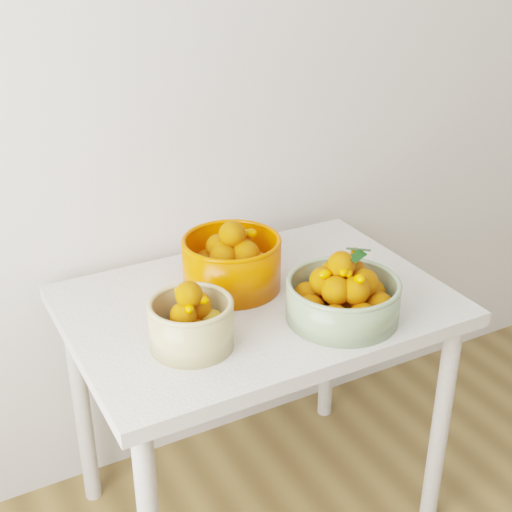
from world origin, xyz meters
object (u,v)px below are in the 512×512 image
object	(u,v)px
bowl_cream	(191,322)
bowl_orange	(231,261)
table	(257,329)
bowl_green	(343,296)

from	to	relation	value
bowl_cream	bowl_orange	world-z (taller)	bowl_orange
table	bowl_green	distance (m)	0.29
table	bowl_orange	bearing A→B (deg)	106.69
table	bowl_cream	size ratio (longest dim) A/B	4.77
bowl_green	bowl_cream	bearing A→B (deg)	170.74
bowl_cream	bowl_green	distance (m)	0.39
table	bowl_orange	world-z (taller)	bowl_orange
bowl_green	bowl_orange	xyz separation A→B (m)	(-0.17, 0.28, 0.01)
table	bowl_green	bearing A→B (deg)	-52.24
bowl_orange	bowl_green	bearing A→B (deg)	-58.50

